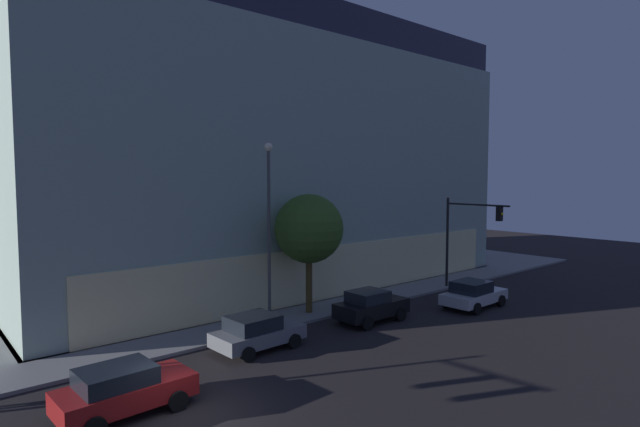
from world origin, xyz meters
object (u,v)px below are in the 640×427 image
sidewalk_tree (309,229)px  car_grey (257,332)px  street_lamp_sidewalk (269,213)px  traffic_light_far_corner (466,228)px  car_silver (473,294)px  car_red (124,389)px  modern_building (247,157)px  car_black (371,306)px

sidewalk_tree → car_grey: sidewalk_tree is taller
street_lamp_sidewalk → car_grey: size_ratio=2.24×
traffic_light_far_corner → car_silver: (-3.13, -2.64, -3.48)m
car_silver → car_red: bearing=-179.3°
car_grey → car_red: bearing=-160.3°
car_grey → car_silver: car_silver is taller
traffic_light_far_corner → car_silver: traffic_light_far_corner is taller
sidewalk_tree → car_red: size_ratio=1.53×
car_silver → car_grey: bearing=171.2°
modern_building → traffic_light_far_corner: bearing=-61.3°
traffic_light_far_corner → car_silver: size_ratio=1.39×
sidewalk_tree → car_black: (1.61, -3.20, -3.94)m
sidewalk_tree → modern_building: bearing=73.2°
modern_building → street_lamp_sidewalk: 14.35m
car_red → car_silver: bearing=0.7°
car_grey → car_silver: bearing=-8.8°
car_red → sidewalk_tree: bearing=23.8°
traffic_light_far_corner → street_lamp_sidewalk: bearing=172.0°
car_red → car_black: size_ratio=1.05×
car_red → car_black: 13.74m
sidewalk_tree → car_silver: sidewalk_tree is taller
sidewalk_tree → car_silver: size_ratio=1.49×
traffic_light_far_corner → car_black: traffic_light_far_corner is taller
street_lamp_sidewalk → car_black: street_lamp_sidewalk is taller
car_grey → car_silver: (13.70, -2.12, 0.00)m
modern_building → car_silver: size_ratio=7.89×
sidewalk_tree → car_grey: (-5.35, -2.92, -4.00)m
modern_building → car_red: bearing=-132.1°
traffic_light_far_corner → car_black: size_ratio=1.49×
car_black → sidewalk_tree: bearing=116.8°
car_black → car_red: bearing=-171.2°
street_lamp_sidewalk → car_grey: (-2.44, -2.55, -5.02)m
traffic_light_far_corner → street_lamp_sidewalk: 14.61m
sidewalk_tree → car_silver: 10.53m
street_lamp_sidewalk → sidewalk_tree: street_lamp_sidewalk is taller
traffic_light_far_corner → car_red: traffic_light_far_corner is taller
traffic_light_far_corner → street_lamp_sidewalk: (-14.38, 2.03, 1.54)m
modern_building → sidewalk_tree: bearing=-106.8°
modern_building → sidewalk_tree: size_ratio=5.29×
modern_building → traffic_light_far_corner: (7.87, -14.36, -4.92)m
sidewalk_tree → car_black: bearing=-63.2°
modern_building → car_grey: 19.30m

